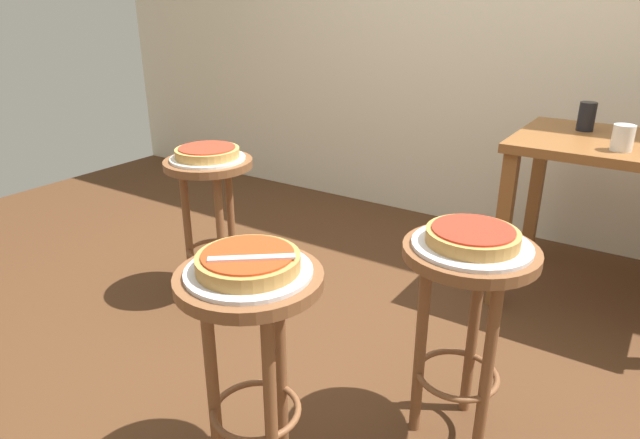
{
  "coord_description": "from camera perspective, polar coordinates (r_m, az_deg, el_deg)",
  "views": [
    {
      "loc": [
        1.0,
        -1.65,
        1.33
      ],
      "look_at": [
        -0.01,
        -0.13,
        0.6
      ],
      "focal_mm": 30.93,
      "sensor_mm": 36.0,
      "label": 1
    }
  ],
  "objects": [
    {
      "name": "ground_plane",
      "position": [
        2.34,
        2.04,
        -12.86
      ],
      "size": [
        6.0,
        6.0,
        0.0
      ],
      "primitive_type": "plane",
      "color": "#4C2D19"
    },
    {
      "name": "stool_foreground",
      "position": [
        1.54,
        -7.07,
        -11.17
      ],
      "size": [
        0.4,
        0.4,
        0.67
      ],
      "color": "brown",
      "rests_on": "ground_plane"
    },
    {
      "name": "serving_plate_foreground",
      "position": [
        1.45,
        -7.39,
        -5.33
      ],
      "size": [
        0.34,
        0.34,
        0.01
      ],
      "primitive_type": "cylinder",
      "color": "silver",
      "rests_on": "stool_foreground"
    },
    {
      "name": "pizza_foreground",
      "position": [
        1.44,
        -7.44,
        -4.33
      ],
      "size": [
        0.27,
        0.27,
        0.05
      ],
      "color": "#B78442",
      "rests_on": "serving_plate_foreground"
    },
    {
      "name": "stool_middle",
      "position": [
        1.73,
        14.82,
        -7.9
      ],
      "size": [
        0.4,
        0.4,
        0.67
      ],
      "color": "brown",
      "rests_on": "ground_plane"
    },
    {
      "name": "serving_plate_middle",
      "position": [
        1.65,
        15.41,
        -2.57
      ],
      "size": [
        0.35,
        0.35,
        0.01
      ],
      "primitive_type": "cylinder",
      "color": "silver",
      "rests_on": "stool_middle"
    },
    {
      "name": "pizza_middle",
      "position": [
        1.64,
        15.51,
        -1.66
      ],
      "size": [
        0.27,
        0.27,
        0.05
      ],
      "color": "#B78442",
      "rests_on": "serving_plate_middle"
    },
    {
      "name": "stool_leftside",
      "position": [
        2.57,
        -11.24,
        2.43
      ],
      "size": [
        0.4,
        0.4,
        0.67
      ],
      "color": "brown",
      "rests_on": "ground_plane"
    },
    {
      "name": "serving_plate_leftside",
      "position": [
        2.52,
        -11.53,
        6.21
      ],
      "size": [
        0.33,
        0.33,
        0.01
      ],
      "primitive_type": "cylinder",
      "color": "white",
      "rests_on": "stool_leftside"
    },
    {
      "name": "pizza_leftside",
      "position": [
        2.51,
        -11.58,
        6.83
      ],
      "size": [
        0.28,
        0.28,
        0.05
      ],
      "color": "tan",
      "rests_on": "serving_plate_leftside"
    },
    {
      "name": "dining_table",
      "position": [
        2.73,
        29.55,
        4.28
      ],
      "size": [
        0.97,
        0.68,
        0.77
      ],
      "color": "brown",
      "rests_on": "ground_plane"
    },
    {
      "name": "cup_near_edge",
      "position": [
        2.5,
        28.84,
        7.41
      ],
      "size": [
        0.08,
        0.08,
        0.1
      ],
      "primitive_type": "cylinder",
      "color": "silver",
      "rests_on": "dining_table"
    },
    {
      "name": "cup_far_edge",
      "position": [
        2.82,
        25.87,
        9.56
      ],
      "size": [
        0.08,
        0.08,
        0.13
      ],
      "primitive_type": "cylinder",
      "color": "black",
      "rests_on": "dining_table"
    },
    {
      "name": "pizza_server_knife",
      "position": [
        1.4,
        -7.09,
        -3.96
      ],
      "size": [
        0.19,
        0.16,
        0.01
      ],
      "primitive_type": "cube",
      "rotation": [
        0.0,
        0.0,
        0.68
      ],
      "color": "silver",
      "rests_on": "pizza_foreground"
    }
  ]
}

